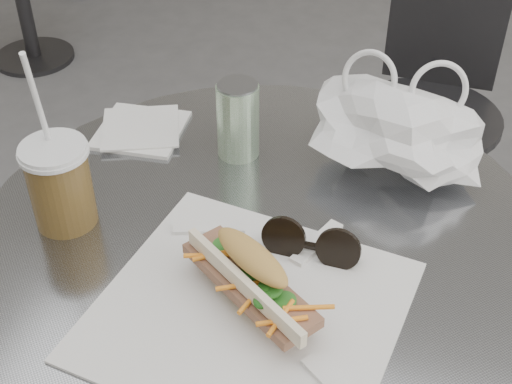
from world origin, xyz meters
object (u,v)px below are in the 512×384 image
(cafe_table, at_px, (261,367))
(iced_coffee, at_px, (60,183))
(banh_mi, at_px, (251,278))
(chair_far, at_px, (422,149))
(drink_can, at_px, (238,120))
(sunglasses, at_px, (311,245))

(cafe_table, xyz_separation_m, iced_coffee, (-0.25, -0.05, 0.34))
(banh_mi, bearing_deg, cafe_table, 134.93)
(chair_far, height_order, drink_can, drink_can)
(iced_coffee, distance_m, drink_can, 0.27)
(iced_coffee, bearing_deg, drink_can, 52.81)
(iced_coffee, distance_m, sunglasses, 0.33)
(cafe_table, relative_size, chair_far, 1.13)
(chair_far, relative_size, sunglasses, 5.39)
(cafe_table, distance_m, iced_coffee, 0.42)
(sunglasses, relative_size, drink_can, 1.06)
(banh_mi, xyz_separation_m, drink_can, (-0.11, 0.28, 0.02))
(banh_mi, height_order, iced_coffee, iced_coffee)
(drink_can, bearing_deg, chair_far, 72.72)
(chair_far, height_order, sunglasses, sunglasses)
(cafe_table, bearing_deg, banh_mi, -78.41)
(chair_far, height_order, banh_mi, banh_mi)
(cafe_table, xyz_separation_m, sunglasses, (0.07, -0.02, 0.30))
(banh_mi, relative_size, drink_can, 2.06)
(cafe_table, distance_m, banh_mi, 0.34)
(sunglasses, xyz_separation_m, drink_can, (-0.16, 0.18, 0.04))
(iced_coffee, bearing_deg, chair_far, 67.59)
(iced_coffee, bearing_deg, sunglasses, 5.85)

